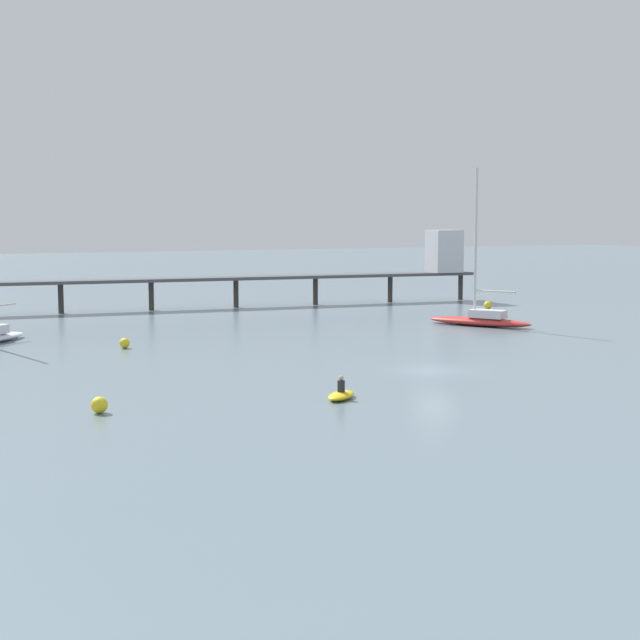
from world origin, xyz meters
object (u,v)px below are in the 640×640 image
(pier, at_px, (310,267))
(dinghy_yellow, at_px, (341,394))
(sailboat_red, at_px, (481,317))
(mooring_buoy_mid, at_px, (488,305))
(mooring_buoy_far, at_px, (99,405))
(mooring_buoy_outer, at_px, (125,343))

(pier, bearing_deg, dinghy_yellow, -114.42)
(pier, distance_m, dinghy_yellow, 49.69)
(sailboat_red, bearing_deg, mooring_buoy_mid, 50.70)
(mooring_buoy_far, bearing_deg, pier, 53.80)
(dinghy_yellow, distance_m, mooring_buoy_far, 11.30)
(pier, xyz_separation_m, sailboat_red, (4.10, -23.02, -3.09))
(mooring_buoy_outer, bearing_deg, dinghy_yellow, -78.19)
(mooring_buoy_outer, distance_m, mooring_buoy_mid, 39.81)
(mooring_buoy_outer, height_order, mooring_buoy_mid, mooring_buoy_mid)
(pier, relative_size, dinghy_yellow, 25.19)
(sailboat_red, distance_m, dinghy_yellow, 33.06)
(dinghy_yellow, bearing_deg, mooring_buoy_far, 170.24)
(pier, bearing_deg, sailboat_red, -79.91)
(pier, relative_size, sailboat_red, 4.73)
(mooring_buoy_far, bearing_deg, mooring_buoy_mid, 34.90)
(sailboat_red, distance_m, mooring_buoy_outer, 29.20)
(dinghy_yellow, bearing_deg, mooring_buoy_outer, 101.81)
(mooring_buoy_mid, xyz_separation_m, mooring_buoy_far, (-44.76, -31.23, -0.02))
(sailboat_red, xyz_separation_m, mooring_buoy_mid, (9.04, 11.05, -0.32))
(mooring_buoy_outer, relative_size, mooring_buoy_far, 0.92)
(mooring_buoy_far, bearing_deg, mooring_buoy_outer, 72.07)
(mooring_buoy_mid, bearing_deg, pier, 137.65)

